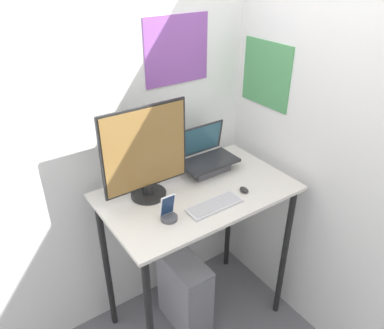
{
  "coord_description": "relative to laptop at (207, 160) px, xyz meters",
  "views": [
    {
      "loc": [
        -1.03,
        -1.1,
        2.23
      ],
      "look_at": [
        -0.04,
        0.33,
        1.24
      ],
      "focal_mm": 35.0,
      "sensor_mm": 36.0,
      "label": 1
    }
  ],
  "objects": [
    {
      "name": "keyboard",
      "position": [
        -0.19,
        -0.33,
        -0.06
      ],
      "size": [
        0.31,
        0.11,
        0.02
      ],
      "color": "silver",
      "rests_on": "desk"
    },
    {
      "name": "monitor",
      "position": [
        -0.43,
        -0.04,
        0.17
      ],
      "size": [
        0.49,
        0.19,
        0.52
      ],
      "color": "black",
      "rests_on": "desk"
    },
    {
      "name": "cell_phone",
      "position": [
        -0.45,
        -0.29,
        -0.03
      ],
      "size": [
        0.09,
        0.09,
        0.14
      ],
      "color": "#4C4C51",
      "rests_on": "desk"
    },
    {
      "name": "computer_tower",
      "position": [
        -0.26,
        -0.14,
        -0.85
      ],
      "size": [
        0.2,
        0.39,
        0.54
      ],
      "color": "gray",
      "rests_on": "ground_plane"
    },
    {
      "name": "wall_side_right",
      "position": [
        0.45,
        -0.48,
        0.17
      ],
      "size": [
        0.06,
        6.0,
        2.6
      ],
      "color": "white",
      "rests_on": "ground_plane"
    },
    {
      "name": "desk",
      "position": [
        -0.18,
        -0.15,
        -0.24
      ],
      "size": [
        1.09,
        0.66,
        1.06
      ],
      "color": "beige",
      "rests_on": "ground_plane"
    },
    {
      "name": "wall_back",
      "position": [
        -0.18,
        0.26,
        0.17
      ],
      "size": [
        6.0,
        0.06,
        2.6
      ],
      "color": "white",
      "rests_on": "ground_plane"
    },
    {
      "name": "laptop",
      "position": [
        0.0,
        0.0,
        0.0
      ],
      "size": [
        0.35,
        0.23,
        0.27
      ],
      "color": "#4C4C51",
      "rests_on": "desk"
    },
    {
      "name": "mouse",
      "position": [
        0.03,
        -0.32,
        -0.06
      ],
      "size": [
        0.04,
        0.06,
        0.03
      ],
      "color": "#262626",
      "rests_on": "desk"
    }
  ]
}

